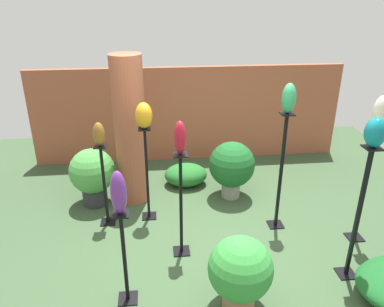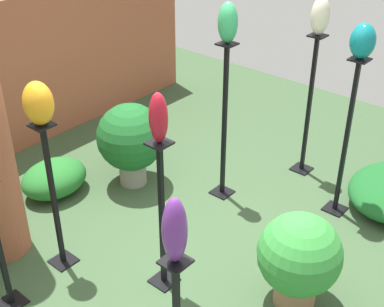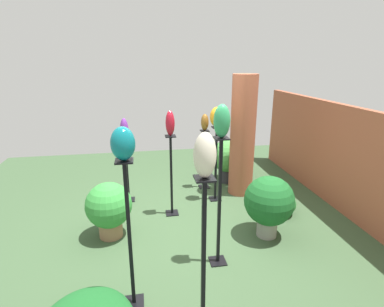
# 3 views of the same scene
# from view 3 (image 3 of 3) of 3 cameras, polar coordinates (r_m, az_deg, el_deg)

# --- Properties ---
(ground_plane) EXTENTS (8.00, 8.00, 0.00)m
(ground_plane) POSITION_cam_3_polar(r_m,az_deg,el_deg) (4.72, -1.36, -13.28)
(ground_plane) COLOR #385133
(brick_wall_back) EXTENTS (5.60, 0.12, 1.73)m
(brick_wall_back) POSITION_cam_3_polar(r_m,az_deg,el_deg) (5.38, 27.63, -1.33)
(brick_wall_back) COLOR #9E5138
(brick_wall_back) RESTS_ON ground
(brick_pillar) EXTENTS (0.45, 0.45, 2.18)m
(brick_pillar) POSITION_cam_3_polar(r_m,az_deg,el_deg) (5.47, 9.61, 3.24)
(brick_pillar) COLOR #9E5138
(brick_pillar) RESTS_ON ground
(pedestal_violet) EXTENTS (0.20, 0.20, 1.05)m
(pedestal_violet) POSITION_cam_3_polar(r_m,az_deg,el_deg) (5.37, -12.19, -4.08)
(pedestal_violet) COLOR black
(pedestal_violet) RESTS_ON ground
(pedestal_ivory) EXTENTS (0.20, 0.20, 1.53)m
(pedestal_ivory) POSITION_cam_3_polar(r_m,az_deg,el_deg) (2.76, 2.18, -20.54)
(pedestal_ivory) COLOR black
(pedestal_ivory) RESTS_ON ground
(pedestal_jade) EXTENTS (0.20, 0.20, 1.60)m
(pedestal_jade) POSITION_cam_3_polar(r_m,az_deg,el_deg) (3.59, 5.21, -10.32)
(pedestal_jade) COLOR black
(pedestal_jade) RESTS_ON ground
(pedestal_ruby) EXTENTS (0.20, 0.20, 1.31)m
(pedestal_ruby) POSITION_cam_3_polar(r_m,az_deg,el_deg) (4.76, -3.96, -4.90)
(pedestal_ruby) COLOR black
(pedestal_ruby) RESTS_ON ground
(pedestal_bronze) EXTENTS (0.20, 0.20, 1.15)m
(pedestal_bronze) POSITION_cam_3_polar(r_m,az_deg,el_deg) (5.78, 2.35, -1.61)
(pedestal_bronze) COLOR black
(pedestal_bronze) RESTS_ON ground
(pedestal_amber) EXTENTS (0.20, 0.20, 1.33)m
(pedestal_amber) POSITION_cam_3_polar(r_m,az_deg,el_deg) (5.25, 4.54, -2.62)
(pedestal_amber) COLOR black
(pedestal_amber) RESTS_ON ground
(pedestal_teal) EXTENTS (0.20, 0.20, 1.56)m
(pedestal_teal) POSITION_cam_3_polar(r_m,az_deg,el_deg) (3.07, -11.74, -16.22)
(pedestal_teal) COLOR black
(pedestal_teal) RESTS_ON ground
(art_vase_violet) EXTENTS (0.15, 0.14, 0.44)m
(art_vase_violet) POSITION_cam_3_polar(r_m,az_deg,el_deg) (5.13, -12.75, 4.18)
(art_vase_violet) COLOR #6B2D8C
(art_vase_violet) RESTS_ON pedestal_violet
(art_vase_ivory) EXTENTS (0.17, 0.18, 0.37)m
(art_vase_ivory) POSITION_cam_3_polar(r_m,az_deg,el_deg) (2.29, 2.47, -0.34)
(art_vase_ivory) COLOR beige
(art_vase_ivory) RESTS_ON pedestal_ivory
(art_vase_jade) EXTENTS (0.17, 0.18, 0.37)m
(art_vase_jade) POSITION_cam_3_polar(r_m,az_deg,el_deg) (3.24, 5.71, 6.18)
(art_vase_jade) COLOR #2D9356
(art_vase_jade) RESTS_ON pedestal_jade
(art_vase_ruby) EXTENTS (0.13, 0.14, 0.38)m
(art_vase_ruby) POSITION_cam_3_polar(r_m,az_deg,el_deg) (4.50, -4.19, 5.77)
(art_vase_ruby) COLOR maroon
(art_vase_ruby) RESTS_ON pedestal_ruby
(art_vase_bronze) EXTENTS (0.15, 0.14, 0.31)m
(art_vase_bronze) POSITION_cam_3_polar(r_m,az_deg,el_deg) (5.58, 2.45, 5.98)
(art_vase_bronze) COLOR brown
(art_vase_bronze) RESTS_ON pedestal_bronze
(art_vase_amber) EXTENTS (0.22, 0.24, 0.34)m
(art_vase_amber) POSITION_cam_3_polar(r_m,az_deg,el_deg) (5.02, 4.78, 6.96)
(art_vase_amber) COLOR orange
(art_vase_amber) RESTS_ON pedestal_amber
(art_vase_teal) EXTENTS (0.20, 0.22, 0.30)m
(art_vase_teal) POSITION_cam_3_polar(r_m,az_deg,el_deg) (2.66, -13.03, 1.85)
(art_vase_teal) COLOR #0F727A
(art_vase_teal) RESTS_ON pedestal_teal
(potted_plant_walkway_edge) EXTENTS (0.66, 0.66, 0.87)m
(potted_plant_walkway_edge) POSITION_cam_3_polar(r_m,az_deg,el_deg) (6.14, 6.78, -0.86)
(potted_plant_walkway_edge) COLOR #2D2D33
(potted_plant_walkway_edge) RESTS_ON ground
(potted_plant_near_pillar) EXTENTS (0.70, 0.70, 0.89)m
(potted_plant_near_pillar) POSITION_cam_3_polar(r_m,az_deg,el_deg) (4.33, 14.45, -8.98)
(potted_plant_near_pillar) COLOR gray
(potted_plant_near_pillar) RESTS_ON ground
(potted_plant_back_center) EXTENTS (0.64, 0.64, 0.81)m
(potted_plant_back_center) POSITION_cam_3_polar(r_m,az_deg,el_deg) (4.37, -15.54, -9.80)
(potted_plant_back_center) COLOR #936B4C
(potted_plant_back_center) RESTS_ON ground
(foliage_bed_east) EXTENTS (0.69, 0.56, 0.35)m
(foliage_bed_east) POSITION_cam_3_polar(r_m,az_deg,el_deg) (5.20, 15.96, -8.76)
(foliage_bed_east) COLOR #236B28
(foliage_bed_east) RESTS_ON ground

